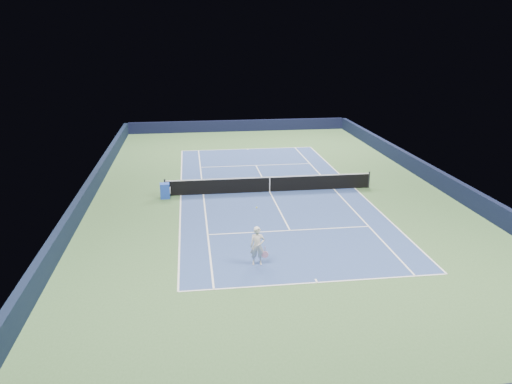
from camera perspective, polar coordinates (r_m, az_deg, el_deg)
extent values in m
plane|color=#395B31|center=(31.06, 1.57, 0.03)|extent=(40.00, 40.00, 0.00)
cube|color=black|center=(50.04, -2.08, 7.58)|extent=(22.00, 0.35, 1.10)
cube|color=black|center=(34.28, 19.74, 1.65)|extent=(0.35, 40.00, 1.10)
cube|color=black|center=(31.11, -18.51, 0.17)|extent=(0.35, 40.00, 1.10)
cube|color=navy|center=(31.06, 1.57, 0.04)|extent=(10.97, 23.77, 0.01)
cube|color=white|center=(42.41, -1.01, 4.95)|extent=(10.97, 0.08, 0.00)
cube|color=white|center=(20.31, 7.01, -10.23)|extent=(10.97, 0.08, 0.00)
cube|color=white|center=(32.36, 11.20, 0.45)|extent=(0.08, 23.77, 0.00)
cube|color=white|center=(30.69, -8.59, -0.37)|extent=(0.08, 23.77, 0.00)
cube|color=white|center=(31.95, 8.87, 0.35)|extent=(0.08, 23.77, 0.00)
cube|color=white|center=(30.69, -6.04, -0.27)|extent=(0.08, 23.77, 0.00)
cube|color=white|center=(37.13, -0.01, 3.06)|extent=(8.23, 0.08, 0.00)
cube|color=white|center=(25.14, 3.90, -4.40)|extent=(8.23, 0.08, 0.00)
cube|color=white|center=(31.05, 1.57, 0.05)|extent=(0.08, 12.80, 0.00)
cube|color=white|center=(42.27, -0.98, 4.90)|extent=(0.08, 0.30, 0.00)
cube|color=white|center=(20.44, 6.91, -10.03)|extent=(0.08, 0.30, 0.00)
cylinder|color=black|center=(30.56, -10.35, 0.49)|extent=(0.10, 0.10, 1.07)
cylinder|color=black|center=(32.51, 12.78, 1.39)|extent=(0.10, 0.10, 1.07)
cube|color=black|center=(30.92, 1.57, 0.84)|extent=(12.80, 0.03, 0.91)
cube|color=white|center=(30.78, 1.58, 1.70)|extent=(12.80, 0.04, 0.06)
cube|color=white|center=(30.92, 1.57, 0.84)|extent=(0.05, 0.04, 0.91)
cube|color=#1D3FAF|center=(30.22, -10.37, 0.14)|extent=(0.59, 0.54, 0.91)
cube|color=silver|center=(30.21, -9.82, 0.15)|extent=(0.08, 0.41, 0.41)
imported|color=silver|center=(21.26, 0.16, -6.18)|extent=(0.65, 0.46, 1.71)
cylinder|color=pink|center=(21.32, 1.04, -6.58)|extent=(0.03, 0.03, 0.28)
cylinder|color=black|center=(21.43, 1.03, -7.17)|extent=(0.28, 0.02, 0.28)
cylinder|color=pink|center=(21.43, 1.03, -7.17)|extent=(0.30, 0.03, 0.30)
sphere|color=gold|center=(21.68, 0.07, -1.81)|extent=(0.07, 0.07, 0.07)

